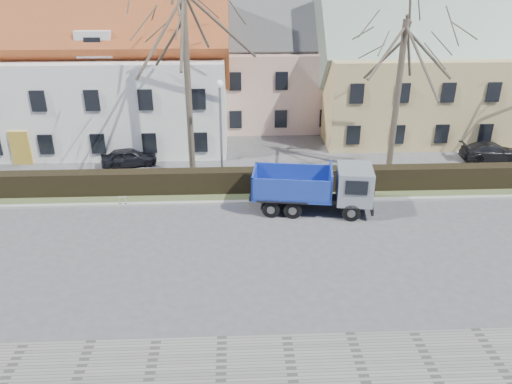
{
  "coord_description": "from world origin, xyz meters",
  "views": [
    {
      "loc": [
        0.56,
        -19.54,
        11.76
      ],
      "look_at": [
        1.56,
        2.5,
        1.6
      ],
      "focal_mm": 35.0,
      "sensor_mm": 36.0,
      "label": 1
    }
  ],
  "objects_px": {
    "cart_frame": "(119,201)",
    "parked_car_b": "(492,152)",
    "streetlight": "(221,134)",
    "dump_truck": "(308,188)",
    "parked_car_a": "(129,157)"
  },
  "relations": [
    {
      "from": "parked_car_a",
      "to": "parked_car_b",
      "type": "height_order",
      "value": "parked_car_b"
    },
    {
      "from": "dump_truck",
      "to": "cart_frame",
      "type": "bearing_deg",
      "value": -176.92
    },
    {
      "from": "dump_truck",
      "to": "parked_car_b",
      "type": "bearing_deg",
      "value": 35.39
    },
    {
      "from": "streetlight",
      "to": "parked_car_a",
      "type": "bearing_deg",
      "value": 150.56
    },
    {
      "from": "cart_frame",
      "to": "parked_car_b",
      "type": "xyz_separation_m",
      "value": [
        22.94,
        5.77,
        0.28
      ]
    },
    {
      "from": "parked_car_a",
      "to": "dump_truck",
      "type": "bearing_deg",
      "value": -137.84
    },
    {
      "from": "dump_truck",
      "to": "parked_car_a",
      "type": "distance_m",
      "value": 12.43
    },
    {
      "from": "streetlight",
      "to": "parked_car_b",
      "type": "relative_size",
      "value": 1.54
    },
    {
      "from": "streetlight",
      "to": "parked_car_b",
      "type": "xyz_separation_m",
      "value": [
        17.5,
        3.28,
        -2.51
      ]
    },
    {
      "from": "parked_car_a",
      "to": "parked_car_b",
      "type": "xyz_separation_m",
      "value": [
        23.45,
        -0.07,
        0.0
      ]
    },
    {
      "from": "parked_car_a",
      "to": "cart_frame",
      "type": "bearing_deg",
      "value": 170.12
    },
    {
      "from": "cart_frame",
      "to": "parked_car_b",
      "type": "height_order",
      "value": "parked_car_b"
    },
    {
      "from": "cart_frame",
      "to": "parked_car_a",
      "type": "relative_size",
      "value": 0.2
    },
    {
      "from": "streetlight",
      "to": "cart_frame",
      "type": "xyz_separation_m",
      "value": [
        -5.44,
        -2.48,
        -2.79
      ]
    },
    {
      "from": "dump_truck",
      "to": "cart_frame",
      "type": "relative_size",
      "value": 9.5
    }
  ]
}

